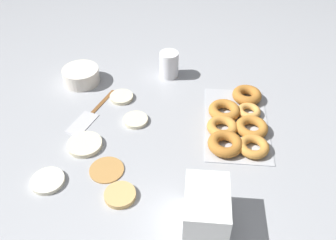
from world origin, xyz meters
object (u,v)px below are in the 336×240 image
Objects in this scene: pancake_5 at (107,169)px; container_stack at (206,210)px; pancake_3 at (135,120)px; pancake_4 at (48,181)px; pancake_2 at (121,195)px; paper_cup at (169,64)px; batter_bowl at (81,76)px; donut_tray at (237,122)px; pancake_1 at (85,144)px; pancake_0 at (122,97)px; spatula at (87,118)px.

container_stack reaches higher than pancake_5.
pancake_3 is 0.88× the size of pancake_4.
pancake_4 is (0.03, 0.23, -0.00)m from pancake_2.
paper_cup reaches higher than pancake_4.
pancake_4 is at bearing -176.10° from batter_bowl.
donut_tray reaches higher than pancake_2.
container_stack is (-0.39, -0.25, 0.06)m from pancake_3.
container_stack reaches higher than donut_tray.
pancake_4 is 0.17m from pancake_5.
pancake_1 is 0.13m from pancake_5.
paper_cup is (0.59, -0.31, 0.05)m from pancake_4.
batter_bowl reaches higher than pancake_0.
pancake_1 is at bearing 150.83° from paper_cup.
pancake_2 is at bearing -178.39° from pancake_3.
paper_cup reaches higher than pancake_1.
pancake_3 is at bearing -47.29° from pancake_1.
pancake_5 is (0.09, 0.06, -0.00)m from pancake_2.
pancake_3 reaches higher than pancake_5.
pancake_0 is 0.83× the size of paper_cup.
pancake_4 is 0.64× the size of container_stack.
donut_tray is 0.64m from batter_bowl.
container_stack is at bearing -167.52° from paper_cup.
pancake_2 is (-0.45, -0.08, 0.00)m from pancake_0.
pancake_2 is (-0.19, -0.16, -0.00)m from pancake_1.
container_stack is at bearing -147.85° from pancake_3.
paper_cup reaches higher than pancake_2.
pancake_0 is at bearing -15.70° from pancake_1.
pancake_3 and pancake_4 have the same top height.
batter_bowl is 1.35× the size of paper_cup.
pancake_1 is at bearing 105.72° from donut_tray.
paper_cup is 0.40× the size of spatula.
pancake_3 is 0.32× the size of spatula.
pancake_0 is 0.46m from pancake_2.
paper_cup is (0.17, -0.17, 0.05)m from pancake_0.
pancake_2 is 0.48m from donut_tray.
pancake_1 is 1.25× the size of pancake_2.
pancake_1 and pancake_2 have the same top height.
paper_cup reaches higher than batter_bowl.
pancake_4 is at bearing 155.72° from pancake_1.
pancake_0 is 0.57× the size of container_stack.
pancake_4 is 0.48m from container_stack.
spatula is (0.00, 0.17, -0.00)m from pancake_3.
donut_tray is at bearing -59.91° from pancake_5.
paper_cup reaches higher than pancake_3.
spatula is at bearing 27.59° from pancake_5.
pancake_1 is 0.50m from paper_cup.
batter_bowl reaches higher than pancake_2.
pancake_3 is at bearing 109.33° from spatula.
container_stack reaches higher than pancake_1.
paper_cup is at bearing -27.91° from pancake_4.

